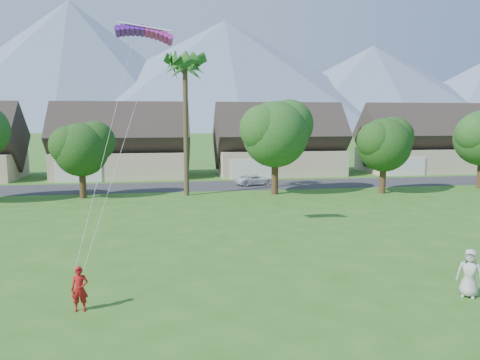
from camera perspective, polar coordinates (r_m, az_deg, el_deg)
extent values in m
plane|color=#2D6019|center=(15.49, 5.98, -19.13)|extent=(500.00, 500.00, 0.00)
cube|color=#2D2D30|center=(48.00, -4.37, -0.74)|extent=(90.00, 7.00, 0.01)
imported|color=#9F1312|center=(18.24, -18.96, -12.46)|extent=(0.61, 0.40, 1.66)
imported|color=#B1B1AC|center=(20.59, 26.19, -10.15)|extent=(1.11, 1.06, 1.91)
imported|color=silver|center=(48.60, 1.76, 0.05)|extent=(4.39, 2.88, 1.12)
cone|color=slate|center=(279.56, -19.84, 12.93)|extent=(190.00, 190.00, 70.00)
cone|color=slate|center=(276.46, -1.80, 12.60)|extent=(240.00, 240.00, 62.00)
cone|color=slate|center=(300.55, 15.82, 10.77)|extent=(200.00, 200.00, 50.00)
cube|color=beige|center=(56.88, -14.18, 1.88)|extent=(15.00, 8.00, 3.00)
cube|color=#382D28|center=(56.66, -14.29, 5.18)|extent=(15.75, 8.15, 8.15)
cube|color=silver|center=(53.49, -19.05, 0.91)|extent=(4.80, 0.12, 2.20)
cube|color=beige|center=(58.23, 4.78, 2.21)|extent=(15.00, 8.00, 3.00)
cube|color=#382D28|center=(58.02, 4.82, 5.44)|extent=(15.75, 8.15, 8.15)
cube|color=silver|center=(53.46, 1.41, 1.32)|extent=(4.80, 0.12, 2.20)
cube|color=beige|center=(65.34, 21.22, 2.31)|extent=(15.00, 8.00, 3.00)
cube|color=#382D28|center=(65.15, 21.36, 5.18)|extent=(15.75, 8.15, 8.15)
cube|color=silver|center=(59.80, 19.64, 1.55)|extent=(4.80, 0.12, 2.20)
cylinder|color=#47301C|center=(42.91, -18.61, -0.65)|extent=(0.56, 0.56, 2.18)
sphere|color=#214916|center=(42.59, -18.79, 3.52)|extent=(4.62, 4.62, 4.62)
cylinder|color=#47301C|center=(42.82, 4.26, 0.14)|extent=(0.62, 0.62, 2.82)
sphere|color=#214916|center=(42.49, 4.32, 5.57)|extent=(5.98, 5.98, 5.98)
cylinder|color=#47301C|center=(45.24, 16.99, -0.09)|extent=(0.58, 0.58, 2.30)
sphere|color=#214916|center=(44.94, 17.15, 4.09)|extent=(4.90, 4.90, 4.90)
cylinder|color=#47301C|center=(52.16, 27.22, 0.52)|extent=(0.60, 0.60, 2.56)
cylinder|color=#4C3D26|center=(41.90, -6.62, 6.25)|extent=(0.44, 0.44, 12.00)
sphere|color=#286021|center=(42.23, -6.75, 14.83)|extent=(3.00, 3.00, 3.00)
cube|color=#6519BB|center=(26.49, -13.22, 17.30)|extent=(1.49, 1.02, 0.50)
cube|color=#C124A7|center=(26.43, -9.86, 17.41)|extent=(1.49, 1.02, 0.50)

